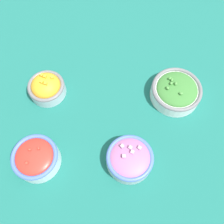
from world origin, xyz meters
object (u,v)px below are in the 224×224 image
Objects in this scene: bowl_squash at (46,87)px; bowl_red_onion at (130,159)px; bowl_cherry_tomatoes at (36,158)px; bowl_broccoli at (176,91)px.

bowl_red_onion is (-0.24, 0.23, 0.00)m from bowl_squash.
bowl_squash is at bearing -92.73° from bowl_cherry_tomatoes.
bowl_cherry_tomatoes is at bearing -2.27° from bowl_red_onion.
bowl_red_onion is at bearing 52.79° from bowl_broccoli.
bowl_broccoli is 1.36× the size of bowl_squash.
bowl_squash is at bearing -43.92° from bowl_red_onion.
bowl_squash is 0.33m from bowl_red_onion.
bowl_cherry_tomatoes is (0.41, 0.19, 0.00)m from bowl_broccoli.
bowl_broccoli is 0.40m from bowl_squash.
bowl_squash reaches higher than bowl_broccoli.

